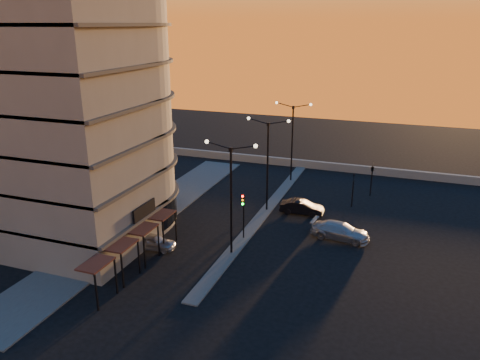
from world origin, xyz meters
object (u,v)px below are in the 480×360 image
at_px(car_wagon, 340,231).
at_px(car_sedan, 302,207).
at_px(traffic_light_main, 243,209).
at_px(streetlamp_mid, 268,158).
at_px(car_hatchback, 153,242).

bearing_deg(car_wagon, car_sedan, 52.04).
distance_m(traffic_light_main, car_sedan, 8.53).
distance_m(traffic_light_main, car_wagon, 8.82).
distance_m(streetlamp_mid, car_wagon, 10.21).
bearing_deg(traffic_light_main, car_wagon, 20.73).
height_order(traffic_light_main, car_sedan, traffic_light_main).
height_order(car_hatchback, car_sedan, car_sedan).
relative_size(traffic_light_main, car_hatchback, 1.12).
bearing_deg(car_wagon, car_hatchback, 123.64).
height_order(streetlamp_mid, car_sedan, streetlamp_mid).
distance_m(streetlamp_mid, car_sedan, 6.04).
xyz_separation_m(streetlamp_mid, car_hatchback, (-6.50, -11.45, -4.94)).
relative_size(streetlamp_mid, car_hatchback, 2.50).
bearing_deg(car_wagon, streetlamp_mid, 69.62).
xyz_separation_m(traffic_light_main, car_hatchback, (-6.50, -4.32, -2.24)).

